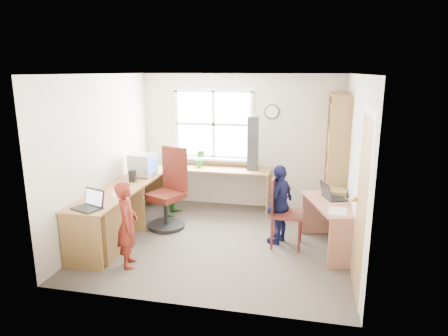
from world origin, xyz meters
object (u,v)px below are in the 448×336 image
(right_desk, at_px, (332,216))
(potted_plant, at_px, (200,159))
(cd_tower, at_px, (253,143))
(person_green, at_px, (176,182))
(l_desk, at_px, (128,212))
(bookshelf, at_px, (336,163))
(laptop_right, at_px, (331,195))
(laptop_left, at_px, (90,204))
(person_red, at_px, (127,225))
(crt_monitor, at_px, (142,165))
(swivel_chair, at_px, (169,193))
(wooden_chair, at_px, (282,209))
(person_navy, at_px, (280,204))

(right_desk, distance_m, potted_plant, 2.67)
(right_desk, relative_size, cd_tower, 1.39)
(cd_tower, height_order, person_green, cd_tower)
(l_desk, xyz_separation_m, bookshelf, (2.96, 1.47, 0.55))
(laptop_right, bearing_deg, potted_plant, 42.07)
(laptop_left, xyz_separation_m, person_red, (0.48, 0.03, -0.25))
(right_desk, relative_size, person_green, 1.14)
(laptop_right, bearing_deg, crt_monitor, 62.41)
(potted_plant, relative_size, person_red, 0.29)
(bookshelf, xyz_separation_m, person_green, (-2.66, -0.20, -0.43))
(crt_monitor, bearing_deg, laptop_right, -0.44)
(swivel_chair, bearing_deg, wooden_chair, 12.01)
(laptop_right, height_order, cd_tower, cd_tower)
(bookshelf, height_order, crt_monitor, bookshelf)
(person_green, relative_size, person_navy, 0.98)
(l_desk, xyz_separation_m, cd_tower, (1.56, 1.73, 0.76))
(swivel_chair, relative_size, person_red, 1.14)
(bookshelf, relative_size, swivel_chair, 1.65)
(wooden_chair, height_order, person_navy, person_navy)
(right_desk, distance_m, swivel_chair, 2.52)
(wooden_chair, height_order, laptop_right, wooden_chair)
(potted_plant, xyz_separation_m, person_red, (-0.30, -2.40, -0.35))
(right_desk, bearing_deg, cd_tower, 115.86)
(swivel_chair, xyz_separation_m, cd_tower, (1.18, 1.02, 0.67))
(laptop_left, bearing_deg, swivel_chair, 90.14)
(swivel_chair, bearing_deg, laptop_right, 19.46)
(l_desk, height_order, laptop_left, laptop_left)
(wooden_chair, bearing_deg, l_desk, -169.40)
(right_desk, bearing_deg, potted_plant, 131.27)
(laptop_right, relative_size, cd_tower, 0.46)
(potted_plant, bearing_deg, cd_tower, 1.42)
(wooden_chair, xyz_separation_m, laptop_right, (0.67, 0.19, 0.20))
(right_desk, bearing_deg, swivel_chair, 154.08)
(person_navy, bearing_deg, laptop_right, 120.43)
(right_desk, bearing_deg, bookshelf, 68.28)
(person_green, bearing_deg, cd_tower, -65.33)
(crt_monitor, relative_size, person_green, 0.36)
(cd_tower, bearing_deg, person_green, -164.41)
(person_red, bearing_deg, person_green, -19.02)
(swivel_chair, xyz_separation_m, person_green, (-0.08, 0.56, 0.02))
(right_desk, xyz_separation_m, swivel_chair, (-2.50, 0.36, 0.05))
(cd_tower, height_order, person_red, cd_tower)
(swivel_chair, bearing_deg, l_desk, -94.88)
(swivel_chair, relative_size, potted_plant, 3.98)
(person_red, xyz_separation_m, person_green, (-0.02, 1.96, 0.01))
(person_red, relative_size, person_green, 0.97)
(crt_monitor, relative_size, cd_tower, 0.44)
(swivel_chair, xyz_separation_m, person_navy, (1.76, -0.27, 0.03))
(bookshelf, xyz_separation_m, swivel_chair, (-2.58, -0.77, -0.45))
(swivel_chair, relative_size, crt_monitor, 3.09)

